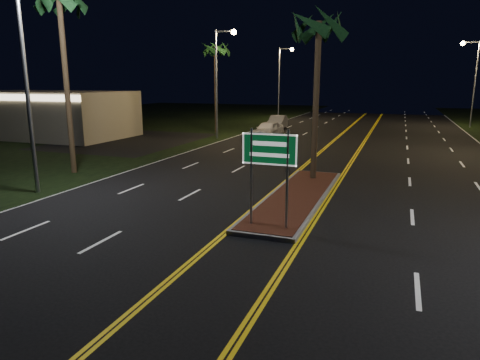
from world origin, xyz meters
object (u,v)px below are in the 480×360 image
at_px(palm_median, 319,26).
at_px(car_far, 278,121).
at_px(median_island, 297,197).
at_px(streetlight_left_mid, 220,71).
at_px(streetlight_left_far, 282,75).
at_px(car_near, 268,128).
at_px(streetlight_right_far, 472,74).
at_px(palm_left_near, 59,1).
at_px(streetlight_left_near, 31,60).
at_px(palm_left_far, 215,49).
at_px(highway_sign, 269,159).
at_px(commercial_building, 45,114).

height_order(palm_median, car_far, palm_median).
distance_m(median_island, streetlight_left_mid, 20.80).
xyz_separation_m(streetlight_left_far, car_near, (3.78, -18.53, -4.78)).
relative_size(streetlight_right_far, palm_left_near, 0.92).
xyz_separation_m(streetlight_left_far, car_far, (2.56, -10.96, -4.83)).
distance_m(streetlight_left_near, streetlight_right_far, 43.53).
bearing_deg(car_near, palm_left_far, 161.20).
height_order(palm_median, car_near, palm_median).
relative_size(highway_sign, streetlight_left_mid, 0.36).
relative_size(streetlight_right_far, palm_median, 1.08).
bearing_deg(commercial_building, median_island, -26.55).
bearing_deg(palm_median, streetlight_left_near, -148.51).
height_order(car_near, car_far, car_near).
xyz_separation_m(highway_sign, streetlight_right_far, (10.61, 39.20, 3.25)).
bearing_deg(median_island, palm_left_far, 121.36).
relative_size(streetlight_left_far, streetlight_right_far, 1.00).
bearing_deg(car_far, commercial_building, -148.88).
bearing_deg(commercial_building, streetlight_left_far, 57.35).
bearing_deg(highway_sign, streetlight_left_near, 173.53).
bearing_deg(streetlight_left_far, palm_median, -72.42).
height_order(median_island, streetlight_right_far, streetlight_right_far).
relative_size(commercial_building, streetlight_left_near, 1.67).
bearing_deg(palm_left_far, streetlight_left_far, 82.22).
distance_m(streetlight_left_mid, streetlight_left_far, 20.00).
bearing_deg(median_island, streetlight_left_near, -164.22).
height_order(commercial_building, streetlight_right_far, streetlight_right_far).
bearing_deg(streetlight_left_far, median_island, -74.00).
bearing_deg(car_near, car_far, 103.33).
xyz_separation_m(highway_sign, streetlight_left_mid, (-10.61, 21.20, 3.25)).
xyz_separation_m(highway_sign, car_near, (-6.83, 22.67, -1.53)).
height_order(streetlight_left_near, car_far, streetlight_left_near).
bearing_deg(car_far, median_island, -77.72).
relative_size(median_island, streetlight_left_near, 1.14).
xyz_separation_m(palm_left_near, car_far, (4.45, 25.04, -7.85)).
relative_size(streetlight_left_near, car_far, 1.81).
relative_size(highway_sign, streetlight_left_near, 0.36).
distance_m(highway_sign, streetlight_right_far, 40.74).
xyz_separation_m(palm_left_far, car_far, (4.75, 5.04, -6.92)).
height_order(highway_sign, streetlight_left_mid, streetlight_left_mid).
relative_size(commercial_building, palm_median, 1.81).
bearing_deg(car_near, commercial_building, -159.87).
xyz_separation_m(commercial_building, palm_left_far, (13.20, 8.01, 5.74)).
height_order(commercial_building, streetlight_left_mid, streetlight_left_mid).
distance_m(streetlight_left_near, palm_left_far, 24.19).
bearing_deg(car_far, car_near, -85.75).
bearing_deg(streetlight_left_near, streetlight_right_far, 60.81).
bearing_deg(palm_left_near, median_island, -4.57).
bearing_deg(highway_sign, median_island, 90.00).
relative_size(highway_sign, palm_left_near, 0.33).
distance_m(streetlight_right_far, car_far, 21.26).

